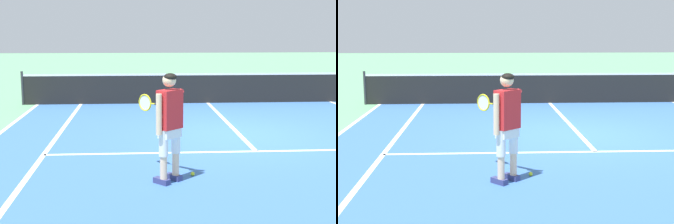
% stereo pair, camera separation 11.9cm
% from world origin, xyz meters
% --- Properties ---
extents(ground_plane, '(80.00, 80.00, 0.00)m').
position_xyz_m(ground_plane, '(0.00, 0.00, 0.00)').
color(ground_plane, '#609E70').
extents(court_inner_surface, '(10.98, 11.17, 0.00)m').
position_xyz_m(court_inner_surface, '(0.00, -0.56, 0.00)').
color(court_inner_surface, '#3866A8').
rests_on(court_inner_surface, ground).
extents(line_service, '(8.23, 0.10, 0.01)m').
position_xyz_m(line_service, '(0.00, -1.58, 0.00)').
color(line_service, white).
rests_on(line_service, ground).
extents(line_centre_service, '(0.10, 6.40, 0.01)m').
position_xyz_m(line_centre_service, '(0.00, 1.62, 0.00)').
color(line_centre_service, white).
rests_on(line_centre_service, ground).
extents(line_singles_left, '(0.10, 10.77, 0.01)m').
position_xyz_m(line_singles_left, '(-4.12, -0.56, 0.00)').
color(line_singles_left, white).
rests_on(line_singles_left, ground).
extents(tennis_net, '(11.96, 0.08, 1.07)m').
position_xyz_m(tennis_net, '(0.00, 4.82, 0.50)').
color(tennis_net, '#333338').
rests_on(tennis_net, ground).
extents(tennis_player, '(0.72, 1.17, 1.71)m').
position_xyz_m(tennis_player, '(-1.84, -3.38, 0.99)').
color(tennis_player, navy).
rests_on(tennis_player, ground).
extents(tennis_ball_near_feet, '(0.07, 0.07, 0.07)m').
position_xyz_m(tennis_ball_near_feet, '(-1.43, -3.09, 0.03)').
color(tennis_ball_near_feet, '#CCE02D').
rests_on(tennis_ball_near_feet, ground).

